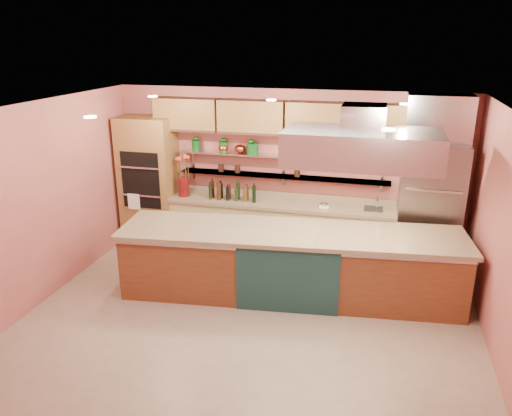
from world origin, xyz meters
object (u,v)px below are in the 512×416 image
(refrigerator, at_px, (429,209))
(island, at_px, (290,263))
(flower_vase, at_px, (184,187))
(green_canister, at_px, (254,149))
(kitchen_scale, at_px, (324,205))
(copper_kettle, at_px, (240,149))

(refrigerator, xyz_separation_m, island, (-1.95, -1.36, -0.55))
(refrigerator, relative_size, flower_vase, 6.12)
(green_canister, bearing_deg, kitchen_scale, -9.90)
(island, height_order, copper_kettle, copper_kettle)
(copper_kettle, bearing_deg, refrigerator, -4.18)
(copper_kettle, bearing_deg, green_canister, 0.00)
(island, height_order, kitchen_scale, kitchen_scale)
(kitchen_scale, distance_m, copper_kettle, 1.73)
(flower_vase, relative_size, kitchen_scale, 2.23)
(island, relative_size, flower_vase, 13.97)
(kitchen_scale, bearing_deg, refrigerator, -21.88)
(island, bearing_deg, flower_vase, 141.72)
(island, distance_m, kitchen_scale, 1.48)
(island, distance_m, flower_vase, 2.64)
(flower_vase, distance_m, green_canister, 1.43)
(island, xyz_separation_m, copper_kettle, (-1.20, 1.59, 1.29))
(kitchen_scale, bearing_deg, copper_kettle, 150.15)
(copper_kettle, height_order, green_canister, green_canister)
(green_canister, bearing_deg, flower_vase, -169.82)
(refrigerator, xyz_separation_m, flower_vase, (-4.13, 0.01, 0.05))
(kitchen_scale, bearing_deg, flower_vase, 158.47)
(island, relative_size, green_canister, 26.46)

